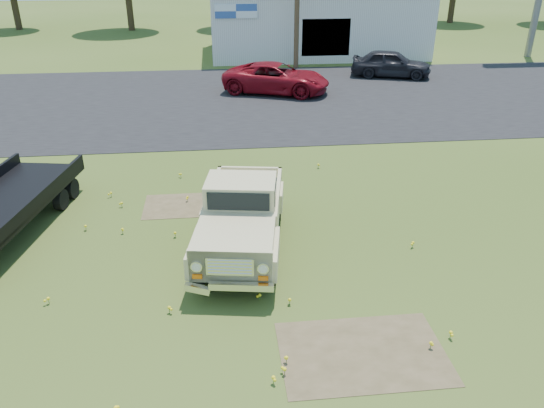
{
  "coord_description": "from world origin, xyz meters",
  "views": [
    {
      "loc": [
        -0.93,
        -10.24,
        6.64
      ],
      "look_at": [
        0.28,
        1.0,
        1.14
      ],
      "focal_mm": 35.0,
      "sensor_mm": 36.0,
      "label": 1
    }
  ],
  "objects_px": {
    "vintage_pickup_truck": "(242,214)",
    "flatbed_trailer": "(1,201)",
    "dark_sedan": "(391,64)",
    "red_pickup": "(276,78)"
  },
  "relations": [
    {
      "from": "flatbed_trailer",
      "to": "dark_sedan",
      "type": "xyz_separation_m",
      "value": [
        15.38,
        16.43,
        -0.1
      ]
    },
    {
      "from": "flatbed_trailer",
      "to": "vintage_pickup_truck",
      "type": "bearing_deg",
      "value": -3.77
    },
    {
      "from": "vintage_pickup_truck",
      "to": "red_pickup",
      "type": "distance_m",
      "value": 15.24
    },
    {
      "from": "vintage_pickup_truck",
      "to": "red_pickup",
      "type": "xyz_separation_m",
      "value": [
        2.57,
        15.02,
        -0.18
      ]
    },
    {
      "from": "vintage_pickup_truck",
      "to": "dark_sedan",
      "type": "relative_size",
      "value": 1.14
    },
    {
      "from": "vintage_pickup_truck",
      "to": "red_pickup",
      "type": "height_order",
      "value": "vintage_pickup_truck"
    },
    {
      "from": "vintage_pickup_truck",
      "to": "flatbed_trailer",
      "type": "xyz_separation_m",
      "value": [
        -6.01,
        1.49,
        -0.07
      ]
    },
    {
      "from": "red_pickup",
      "to": "dark_sedan",
      "type": "relative_size",
      "value": 1.2
    },
    {
      "from": "red_pickup",
      "to": "dark_sedan",
      "type": "bearing_deg",
      "value": -46.21
    },
    {
      "from": "vintage_pickup_truck",
      "to": "dark_sedan",
      "type": "height_order",
      "value": "vintage_pickup_truck"
    }
  ]
}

